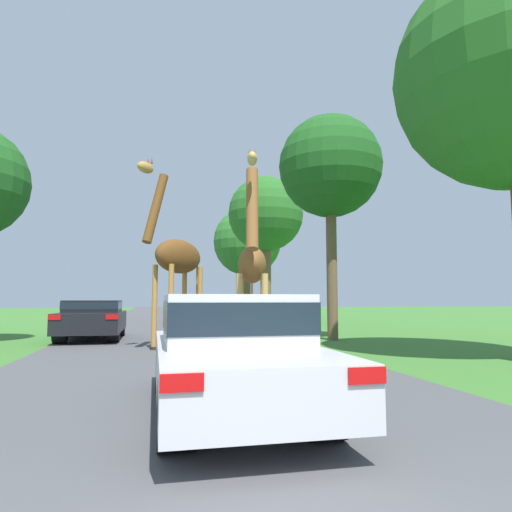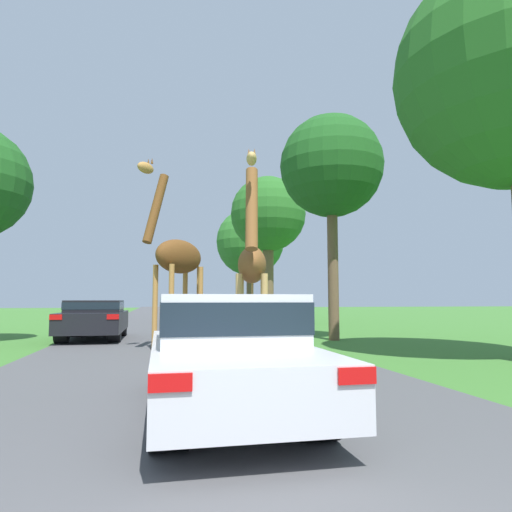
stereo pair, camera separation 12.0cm
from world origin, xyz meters
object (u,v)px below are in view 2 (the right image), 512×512
object	(u,v)px
car_lead_maroon	(226,348)
tree_centre_back	(250,242)
car_queue_left	(207,311)
tree_left_edge	(331,167)
tree_right_cluster	(268,215)
car_far_ahead	(233,313)
giraffe_companion	(177,258)
giraffe_near_road	(252,264)
car_queue_right	(95,318)

from	to	relation	value
car_lead_maroon	tree_centre_back	size ratio (longest dim) A/B	0.56
car_queue_left	tree_left_edge	size ratio (longest dim) A/B	0.57
car_queue_left	tree_right_cluster	world-z (taller)	tree_right_cluster
car_lead_maroon	tree_right_cluster	distance (m)	21.19
car_far_ahead	tree_right_cluster	bearing A→B (deg)	61.62
giraffe_companion	tree_right_cluster	bearing A→B (deg)	-72.64
car_queue_left	tree_right_cluster	distance (m)	6.80
car_lead_maroon	tree_centre_back	xyz separation A→B (m)	(5.65, 26.83, 4.81)
car_lead_maroon	tree_left_edge	world-z (taller)	tree_left_edge
giraffe_companion	car_queue_left	world-z (taller)	giraffe_companion
car_lead_maroon	giraffe_near_road	bearing A→B (deg)	75.39
tree_centre_back	car_far_ahead	bearing A→B (deg)	-104.59
giraffe_companion	car_queue_left	size ratio (longest dim) A/B	1.16
car_far_ahead	tree_right_cluster	size ratio (longest dim) A/B	0.53
giraffe_near_road	tree_right_cluster	distance (m)	14.94
giraffe_near_road	tree_left_edge	distance (m)	6.03
giraffe_near_road	tree_right_cluster	bearing A→B (deg)	-93.25
giraffe_near_road	tree_right_cluster	world-z (taller)	tree_right_cluster
giraffe_near_road	car_far_ahead	distance (m)	8.69
car_far_ahead	tree_centre_back	bearing A→B (deg)	75.41
tree_left_edge	giraffe_companion	bearing A→B (deg)	-163.73
tree_right_cluster	giraffe_companion	bearing A→B (deg)	-114.78
car_queue_right	car_far_ahead	xyz separation A→B (m)	(5.42, 3.27, 0.05)
giraffe_near_road	tree_centre_back	xyz separation A→B (m)	(4.12, 20.96, 3.28)
giraffe_near_road	car_lead_maroon	world-z (taller)	giraffe_near_road
giraffe_companion	car_queue_right	distance (m)	4.87
giraffe_companion	car_far_ahead	world-z (taller)	giraffe_companion
giraffe_near_road	car_queue_left	distance (m)	16.06
giraffe_near_road	giraffe_companion	xyz separation A→B (m)	(-1.88, 1.61, 0.28)
car_queue_right	car_queue_left	distance (m)	11.84
car_queue_right	tree_centre_back	size ratio (longest dim) A/B	0.55
giraffe_companion	tree_centre_back	size ratio (longest dim) A/B	0.64
giraffe_near_road	car_far_ahead	bearing A→B (deg)	-83.91
car_far_ahead	tree_centre_back	xyz separation A→B (m)	(3.24, 12.45, 4.79)
car_queue_left	car_far_ahead	distance (m)	7.47
giraffe_near_road	tree_centre_back	world-z (taller)	tree_centre_back
giraffe_near_road	car_lead_maroon	distance (m)	6.25
car_far_ahead	tree_centre_back	world-z (taller)	tree_centre_back
car_lead_maroon	car_far_ahead	world-z (taller)	car_far_ahead
car_lead_maroon	tree_right_cluster	world-z (taller)	tree_right_cluster
giraffe_near_road	car_queue_left	xyz separation A→B (m)	(0.47, 15.97, -1.59)
tree_left_edge	tree_right_cluster	xyz separation A→B (m)	(0.28, 10.71, 0.25)
giraffe_near_road	car_lead_maroon	size ratio (longest dim) A/B	1.10
car_lead_maroon	car_queue_right	xyz separation A→B (m)	(-3.01, 11.11, -0.03)
giraffe_companion	car_far_ahead	xyz separation A→B (m)	(2.76, 6.90, -1.79)
tree_left_edge	tree_centre_back	bearing A→B (deg)	88.03
car_lead_maroon	car_far_ahead	distance (m)	14.58
giraffe_near_road	car_queue_right	world-z (taller)	giraffe_near_road
giraffe_companion	tree_centre_back	xyz separation A→B (m)	(6.00, 19.35, 3.00)
tree_left_edge	tree_centre_back	world-z (taller)	tree_centre_back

